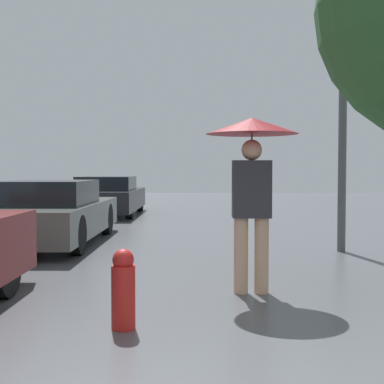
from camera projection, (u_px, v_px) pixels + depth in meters
name	position (u px, v px, depth m)	size (l,w,h in m)	color
pedestrian	(252.00, 158.00, 5.81)	(1.01, 1.01, 1.92)	tan
parked_car_middle	(51.00, 213.00, 9.83)	(1.76, 4.53, 1.16)	#4C514C
parked_car_farthest	(108.00, 196.00, 16.08)	(1.82, 4.44, 1.16)	black
street_lamp	(343.00, 79.00, 8.78)	(0.25, 0.25, 5.18)	#515456
fire_hydrant	(123.00, 289.00, 4.53)	(0.20, 0.20, 0.69)	#B21E19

